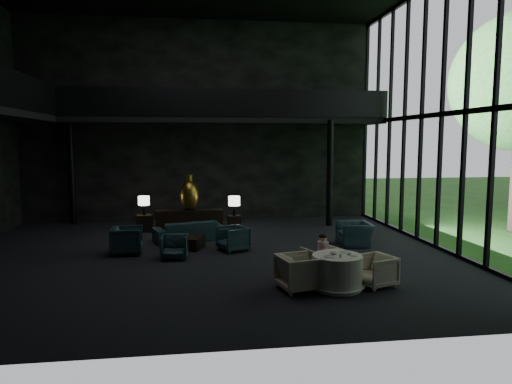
{
  "coord_description": "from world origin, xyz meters",
  "views": [
    {
      "loc": [
        -0.29,
        -12.69,
        3.22
      ],
      "look_at": [
        1.5,
        0.5,
        1.72
      ],
      "focal_mm": 32.0,
      "sensor_mm": 36.0,
      "label": 1
    }
  ],
  "objects": [
    {
      "name": "floor",
      "position": [
        0.0,
        0.0,
        0.0
      ],
      "size": [
        14.0,
        12.0,
        0.02
      ],
      "primitive_type": "cube",
      "color": "black",
      "rests_on": "ground"
    },
    {
      "name": "wall_back",
      "position": [
        0.0,
        6.0,
        4.0
      ],
      "size": [
        14.0,
        0.04,
        8.0
      ],
      "primitive_type": "cube",
      "color": "black",
      "rests_on": "ground"
    },
    {
      "name": "wall_front",
      "position": [
        0.0,
        -6.0,
        4.0
      ],
      "size": [
        14.0,
        0.04,
        8.0
      ],
      "primitive_type": "cube",
      "color": "black",
      "rests_on": "ground"
    },
    {
      "name": "curtain_wall",
      "position": [
        6.95,
        0.0,
        4.0
      ],
      "size": [
        0.2,
        12.0,
        8.0
      ],
      "primitive_type": null,
      "color": "black",
      "rests_on": "ground"
    },
    {
      "name": "mezzanine_back",
      "position": [
        1.0,
        5.0,
        4.0
      ],
      "size": [
        12.0,
        2.0,
        0.25
      ],
      "primitive_type": "cube",
      "color": "black",
      "rests_on": "wall_back"
    },
    {
      "name": "railing_left",
      "position": [
        -5.0,
        0.0,
        4.6
      ],
      "size": [
        0.06,
        12.0,
        1.0
      ],
      "primitive_type": "cube",
      "color": "black",
      "rests_on": "mezzanine_left"
    },
    {
      "name": "railing_back",
      "position": [
        1.0,
        4.0,
        4.6
      ],
      "size": [
        12.0,
        0.06,
        1.0
      ],
      "primitive_type": "cube",
      "color": "black",
      "rests_on": "mezzanine_back"
    },
    {
      "name": "column_nw",
      "position": [
        -5.0,
        5.7,
        2.0
      ],
      "size": [
        0.24,
        0.24,
        4.0
      ],
      "primitive_type": "cylinder",
      "color": "black",
      "rests_on": "floor"
    },
    {
      "name": "column_ne",
      "position": [
        4.8,
        4.0,
        2.0
      ],
      "size": [
        0.24,
        0.24,
        4.0
      ],
      "primitive_type": "cylinder",
      "color": "black",
      "rests_on": "floor"
    },
    {
      "name": "console",
      "position": [
        -0.47,
        3.68,
        0.38
      ],
      "size": [
        2.37,
        0.54,
        0.75
      ],
      "primitive_type": "cube",
      "color": "black",
      "rests_on": "floor"
    },
    {
      "name": "bronze_urn",
      "position": [
        -0.47,
        3.64,
        1.29
      ],
      "size": [
        0.67,
        0.67,
        1.26
      ],
      "color": "#A36D24",
      "rests_on": "console"
    },
    {
      "name": "side_table_left",
      "position": [
        -2.07,
        3.73,
        0.3
      ],
      "size": [
        0.55,
        0.55,
        0.61
      ],
      "primitive_type": "cube",
      "color": "black",
      "rests_on": "floor"
    },
    {
      "name": "table_lamp_left",
      "position": [
        -2.07,
        3.7,
        1.08
      ],
      "size": [
        0.4,
        0.4,
        0.67
      ],
      "color": "black",
      "rests_on": "side_table_left"
    },
    {
      "name": "side_table_right",
      "position": [
        1.13,
        3.67,
        0.26
      ],
      "size": [
        0.48,
        0.48,
        0.53
      ],
      "primitive_type": "cube",
      "color": "black",
      "rests_on": "floor"
    },
    {
      "name": "table_lamp_right",
      "position": [
        1.13,
        3.58,
        1.03
      ],
      "size": [
        0.42,
        0.42,
        0.71
      ],
      "color": "black",
      "rests_on": "side_table_right"
    },
    {
      "name": "sofa",
      "position": [
        -0.49,
        2.03,
        0.46
      ],
      "size": [
        2.47,
        1.36,
        0.93
      ],
      "primitive_type": "imported",
      "rotation": [
        0.0,
        0.0,
        3.44
      ],
      "color": "black",
      "rests_on": "floor"
    },
    {
      "name": "lounge_armchair_west",
      "position": [
        -2.22,
        0.47,
        0.48
      ],
      "size": [
        0.91,
        0.97,
        0.97
      ],
      "primitive_type": "imported",
      "rotation": [
        0.0,
        0.0,
        1.61
      ],
      "color": "black",
      "rests_on": "floor"
    },
    {
      "name": "lounge_armchair_east",
      "position": [
        0.81,
        0.44,
        0.41
      ],
      "size": [
        1.0,
        1.02,
        0.81
      ],
      "primitive_type": "imported",
      "rotation": [
        0.0,
        0.0,
        -1.16
      ],
      "color": "#112D37",
      "rests_on": "floor"
    },
    {
      "name": "lounge_armchair_south",
      "position": [
        -0.86,
        -0.26,
        0.34
      ],
      "size": [
        0.69,
        0.66,
        0.67
      ],
      "primitive_type": "imported",
      "rotation": [
        0.0,
        0.0,
        -0.07
      ],
      "color": "#142D3C",
      "rests_on": "floor"
    },
    {
      "name": "window_armchair",
      "position": [
        4.6,
        0.64,
        0.48
      ],
      "size": [
        0.78,
        1.14,
        0.96
      ],
      "primitive_type": "imported",
      "rotation": [
        0.0,
        0.0,
        -1.63
      ],
      "color": "black",
      "rests_on": "floor"
    },
    {
      "name": "coffee_table",
      "position": [
        -0.51,
        0.89,
        0.18
      ],
      "size": [
        1.07,
        1.07,
        0.37
      ],
      "primitive_type": "cube",
      "rotation": [
        0.0,
        0.0,
        -0.35
      ],
      "color": "black",
      "rests_on": "floor"
    },
    {
      "name": "dining_table",
      "position": [
        2.77,
        -3.33,
        0.33
      ],
      "size": [
        1.23,
        1.23,
        0.75
      ],
      "color": "white",
      "rests_on": "floor"
    },
    {
      "name": "dining_chair_north",
      "position": [
        2.67,
        -2.41,
        0.41
      ],
      "size": [
        1.02,
        0.99,
        0.81
      ],
      "primitive_type": "imported",
      "rotation": [
        0.0,
        0.0,
        3.55
      ],
      "color": "#B3AFAA",
      "rests_on": "floor"
    },
    {
      "name": "dining_chair_east",
      "position": [
        3.67,
        -3.27,
        0.38
      ],
      "size": [
        0.89,
        0.92,
        0.76
      ],
      "primitive_type": "imported",
      "rotation": [
        0.0,
        0.0,
        -1.24
      ],
      "color": "#A29986",
      "rests_on": "floor"
    },
    {
      "name": "dining_chair_west",
      "position": [
        1.93,
        -3.3,
        0.47
      ],
      "size": [
        1.04,
        1.09,
        0.95
      ],
      "primitive_type": "imported",
      "rotation": [
        0.0,
        0.0,
        1.79
      ],
      "color": "#ADA696",
      "rests_on": "floor"
    },
    {
      "name": "child",
      "position": [
        2.74,
        -2.31,
        0.73
      ],
      "size": [
        0.26,
        0.26,
        0.57
      ],
      "rotation": [
        0.0,
        0.0,
        3.14
      ],
      "color": "#CC97AC",
      "rests_on": "dining_chair_north"
    },
    {
      "name": "plate_a",
      "position": [
        2.55,
        -3.45,
        0.76
      ],
      "size": [
        0.29,
        0.29,
        0.01
      ],
      "primitive_type": "cylinder",
      "rotation": [
        0.0,
        0.0,
        -0.28
      ],
      "color": "white",
      "rests_on": "dining_table"
    },
    {
      "name": "plate_b",
      "position": [
        3.01,
        -3.11,
        0.76
      ],
      "size": [
        0.27,
        0.27,
        0.02
      ],
      "primitive_type": "cylinder",
      "rotation": [
        0.0,
        0.0,
        0.16
      ],
      "color": "white",
      "rests_on": "dining_table"
    },
    {
      "name": "saucer",
      "position": [
        3.09,
        -3.47,
        0.76
      ],
      "size": [
        0.18,
        0.18,
        0.01
      ],
      "primitive_type": "cylinder",
      "rotation": [
        0.0,
        0.0,
        0.2
      ],
      "color": "white",
      "rests_on": "dining_table"
    },
    {
      "name": "coffee_cup",
      "position": [
        3.02,
        -3.39,
        0.8
      ],
      "size": [
        0.09,
        0.09,
        0.07
      ],
      "primitive_type": "cylinder",
      "rotation": [
        0.0,
        0.0,
        0.08
      ],
      "color": "white",
      "rests_on": "saucer"
    },
    {
      "name": "cereal_bowl",
      "position": [
        2.71,
        -3.26,
        0.79
      ],
      "size": [
        0.16,
        0.16,
        0.08
      ],
      "primitive_type": "ellipsoid",
      "color": "white",
      "rests_on": "dining_table"
    },
    {
      "name": "cream_pot",
      "position": [
        2.78,
        -3.52,
        0.78
      ],
      "size": [
        0.06,
        0.06,
        0.06
      ],
      "primitive_type": "cylinder",
      "rotation": [
        0.0,
        0.0,
        -0.08
      ],
      "color": "#99999E",
      "rests_on": "dining_table"
    }
  ]
}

